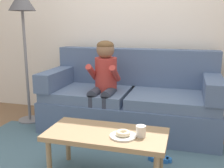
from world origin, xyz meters
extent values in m
plane|color=brown|center=(0.00, 0.00, 0.00)|extent=(10.00, 10.00, 0.00)
cube|color=silver|center=(0.00, 1.40, 1.40)|extent=(8.00, 0.10, 2.80)
cube|color=slate|center=(0.13, 0.80, 0.19)|extent=(2.08, 0.90, 0.38)
cube|color=slate|center=(-0.39, 0.75, 0.44)|extent=(1.00, 0.74, 0.12)
cube|color=slate|center=(0.65, 0.75, 0.44)|extent=(1.00, 0.74, 0.12)
cube|color=slate|center=(0.13, 1.15, 0.74)|extent=(2.08, 0.20, 0.47)
cube|color=slate|center=(-0.81, 0.80, 0.61)|extent=(0.20, 0.90, 0.22)
cube|color=slate|center=(1.07, 0.80, 0.61)|extent=(0.20, 0.90, 0.22)
cube|color=#937551|center=(0.18, -0.30, 0.40)|extent=(1.00, 0.48, 0.04)
cylinder|color=#937551|center=(-0.26, -0.49, 0.19)|extent=(0.04, 0.04, 0.38)
cylinder|color=#937551|center=(-0.26, -0.12, 0.19)|extent=(0.04, 0.04, 0.38)
cylinder|color=#937551|center=(0.62, -0.12, 0.19)|extent=(0.04, 0.04, 0.38)
cylinder|color=#AD3833|center=(-0.14, 0.72, 0.70)|extent=(0.26, 0.26, 0.40)
sphere|color=#846047|center=(-0.14, 0.70, 1.00)|extent=(0.21, 0.21, 0.21)
ellipsoid|color=brown|center=(-0.14, 0.70, 1.04)|extent=(0.20, 0.20, 0.12)
cylinder|color=#333847|center=(-0.22, 0.57, 0.51)|extent=(0.11, 0.30, 0.11)
cylinder|color=#333847|center=(-0.22, 0.42, 0.28)|extent=(0.09, 0.09, 0.44)
cube|color=black|center=(-0.22, 0.37, 0.03)|extent=(0.10, 0.20, 0.06)
cylinder|color=#AD3833|center=(-0.28, 0.62, 0.74)|extent=(0.07, 0.29, 0.23)
cylinder|color=#333847|center=(-0.06, 0.57, 0.51)|extent=(0.11, 0.30, 0.11)
cylinder|color=#333847|center=(-0.06, 0.42, 0.28)|extent=(0.09, 0.09, 0.44)
cube|color=black|center=(-0.06, 0.37, 0.03)|extent=(0.10, 0.20, 0.06)
cylinder|color=#AD3833|center=(0.00, 0.62, 0.74)|extent=(0.07, 0.29, 0.23)
cylinder|color=white|center=(0.33, -0.36, 0.42)|extent=(0.21, 0.21, 0.01)
torus|color=beige|center=(0.33, -0.36, 0.45)|extent=(0.17, 0.17, 0.04)
cylinder|color=silver|center=(0.47, -0.31, 0.46)|extent=(0.08, 0.08, 0.09)
cube|color=blue|center=(0.59, 0.09, 0.03)|extent=(0.16, 0.09, 0.05)
cylinder|color=blue|center=(0.50, 0.09, 0.03)|extent=(0.06, 0.06, 0.05)
cylinder|color=blue|center=(0.67, 0.09, 0.03)|extent=(0.06, 0.06, 0.05)
cylinder|color=slate|center=(-1.22, 0.71, 0.01)|extent=(0.30, 0.30, 0.03)
cylinder|color=slate|center=(-1.22, 0.71, 0.76)|extent=(0.04, 0.04, 1.47)
cone|color=#4C4C51|center=(-1.22, 0.71, 1.58)|extent=(0.33, 0.33, 0.26)
camera|label=1|loc=(0.79, -2.28, 1.30)|focal=43.00mm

